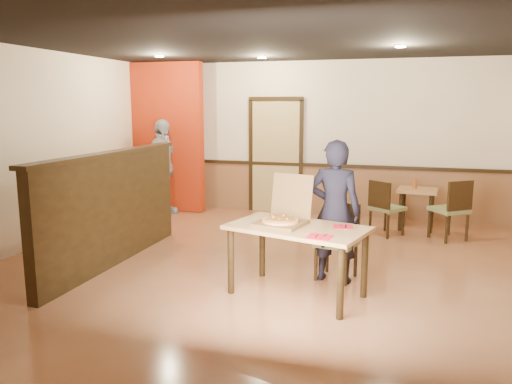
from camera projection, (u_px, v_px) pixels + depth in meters
floor at (268, 273)px, 6.07m from camera, size 7.00×7.00×0.00m
ceiling at (269, 34)px, 5.58m from camera, size 7.00×7.00×0.00m
wall_back at (319, 139)px, 9.13m from camera, size 7.00×0.00×7.00m
wall_left at (22, 151)px, 6.82m from camera, size 0.00×7.00×7.00m
wainscot_back at (317, 190)px, 9.27m from camera, size 7.00×0.04×0.90m
chair_rail_back at (318, 165)px, 9.17m from camera, size 7.00×0.06×0.06m
back_door at (276, 157)px, 9.38m from camera, size 0.90×0.06×2.10m
booth_partition at (112, 207)px, 6.32m from camera, size 0.20×3.10×1.44m
red_accent_panel at (163, 137)px, 9.48m from camera, size 1.60×0.20×2.78m
spot_a at (159, 56)px, 7.94m from camera, size 0.14×0.14×0.02m
spot_b at (262, 57)px, 8.17m from camera, size 0.14×0.14×0.02m
spot_c at (400, 46)px, 6.61m from camera, size 0.14×0.14×0.02m
main_table at (297, 236)px, 5.26m from camera, size 1.58×1.16×0.76m
diner_chair at (339, 238)px, 5.86m from camera, size 0.52×0.52×0.88m
side_chair_left at (385, 206)px, 7.72m from camera, size 0.60×0.60×0.87m
side_chair_right at (452, 207)px, 7.43m from camera, size 0.64×0.64×0.93m
side_table at (417, 199)px, 8.14m from camera, size 0.67×0.67×0.66m
diner at (335, 211)px, 5.68m from camera, size 0.62×0.43×1.64m
passerby at (162, 167)px, 9.17m from camera, size 0.55×1.08×1.76m
pizza_box at (282, 218)px, 5.32m from camera, size 0.59×0.66×0.51m
pizza at (280, 221)px, 5.28m from camera, size 0.41×0.41×0.03m
napkin_near at (319, 237)px, 4.81m from camera, size 0.26×0.26×0.01m
napkin_far at (343, 227)px, 5.20m from camera, size 0.23×0.23×0.01m
condiment at (415, 184)px, 8.11m from camera, size 0.07×0.07×0.17m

